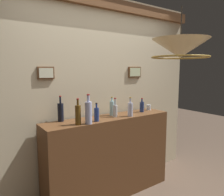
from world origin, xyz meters
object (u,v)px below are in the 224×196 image
object	(u,v)px
liquor_bottle_port	(130,109)
pendant_lamp	(180,49)
liquor_bottle_whiskey	(61,112)
liquor_bottle_vermouth	(142,107)
glass_tumbler_rocks	(149,107)
liquor_bottle_sherry	(88,112)
liquor_bottle_bourbon	(78,114)
liquor_bottle_amaro	(112,108)
liquor_bottle_gin	(97,114)
liquor_bottle_scotch	(115,110)

from	to	relation	value
liquor_bottle_port	pendant_lamp	bearing A→B (deg)	-94.76
liquor_bottle_port	liquor_bottle_whiskey	size ratio (longest dim) A/B	0.83
liquor_bottle_vermouth	glass_tumbler_rocks	distance (m)	0.20
liquor_bottle_sherry	liquor_bottle_whiskey	size ratio (longest dim) A/B	1.10
liquor_bottle_port	liquor_bottle_bourbon	bearing A→B (deg)	179.87
liquor_bottle_amaro	liquor_bottle_bourbon	size ratio (longest dim) A/B	0.85
liquor_bottle_gin	liquor_bottle_vermouth	xyz separation A→B (m)	(0.81, 0.11, -0.01)
liquor_bottle_gin	liquor_bottle_whiskey	xyz separation A→B (m)	(-0.34, 0.24, 0.03)
liquor_bottle_gin	pendant_lamp	world-z (taller)	pendant_lamp
pendant_lamp	liquor_bottle_amaro	bearing A→B (deg)	95.81
liquor_bottle_bourbon	liquor_bottle_amaro	bearing A→B (deg)	17.08
liquor_bottle_amaro	liquor_bottle_whiskey	world-z (taller)	liquor_bottle_whiskey
liquor_bottle_port	liquor_bottle_bourbon	distance (m)	0.74
liquor_bottle_whiskey	liquor_bottle_vermouth	bearing A→B (deg)	-6.38
liquor_bottle_sherry	liquor_bottle_scotch	bearing A→B (deg)	14.67
liquor_bottle_scotch	pendant_lamp	world-z (taller)	pendant_lamp
liquor_bottle_amaro	liquor_bottle_sherry	distance (m)	0.51
liquor_bottle_amaro	liquor_bottle_gin	world-z (taller)	liquor_bottle_amaro
glass_tumbler_rocks	liquor_bottle_amaro	bearing A→B (deg)	-179.96
liquor_bottle_bourbon	liquor_bottle_port	bearing A→B (deg)	-0.13
liquor_bottle_amaro	pendant_lamp	bearing A→B (deg)	-84.19
liquor_bottle_scotch	liquor_bottle_whiskey	xyz separation A→B (m)	(-0.66, 0.17, 0.02)
liquor_bottle_scotch	liquor_bottle_whiskey	world-z (taller)	liquor_bottle_whiskey
liquor_bottle_bourbon	liquor_bottle_vermouth	distance (m)	1.07
pendant_lamp	liquor_bottle_whiskey	bearing A→B (deg)	126.44
liquor_bottle_whiskey	liquor_bottle_port	bearing A→B (deg)	-17.09
liquor_bottle_amaro	liquor_bottle_bourbon	distance (m)	0.60
liquor_bottle_sherry	liquor_bottle_vermouth	size ratio (longest dim) A/B	1.67
liquor_bottle_whiskey	glass_tumbler_rocks	world-z (taller)	liquor_bottle_whiskey
liquor_bottle_bourbon	liquor_bottle_scotch	bearing A→B (deg)	8.65
liquor_bottle_vermouth	liquor_bottle_gin	bearing A→B (deg)	-172.45
liquor_bottle_amaro	liquor_bottle_port	bearing A→B (deg)	-47.44
liquor_bottle_whiskey	liquor_bottle_vermouth	xyz separation A→B (m)	(1.15, -0.13, -0.04)
liquor_bottle_whiskey	liquor_bottle_vermouth	world-z (taller)	liquor_bottle_whiskey
liquor_bottle_vermouth	liquor_bottle_sherry	bearing A→B (deg)	-170.49
liquor_bottle_gin	liquor_bottle_sherry	bearing A→B (deg)	-159.17
liquor_bottle_bourbon	liquor_bottle_sherry	bearing A→B (deg)	-16.10
liquor_bottle_amaro	pendant_lamp	xyz separation A→B (m)	(0.10, -0.96, 0.69)
liquor_bottle_amaro	liquor_bottle_bourbon	bearing A→B (deg)	-162.92
liquor_bottle_amaro	pendant_lamp	distance (m)	1.19
liquor_bottle_gin	liquor_bottle_bourbon	size ratio (longest dim) A/B	0.75
glass_tumbler_rocks	liquor_bottle_sherry	bearing A→B (deg)	-169.53
liquor_bottle_port	liquor_bottle_gin	bearing A→B (deg)	177.65
liquor_bottle_sherry	liquor_bottle_bourbon	distance (m)	0.12
liquor_bottle_whiskey	glass_tumbler_rocks	distance (m)	1.35
liquor_bottle_port	liquor_bottle_vermouth	size ratio (longest dim) A/B	1.26
liquor_bottle_whiskey	pendant_lamp	xyz separation A→B (m)	(0.77, -1.04, 0.68)
liquor_bottle_amaro	liquor_bottle_scotch	bearing A→B (deg)	-98.63
liquor_bottle_port	liquor_bottle_whiskey	distance (m)	0.87
liquor_bottle_amaro	liquor_bottle_scotch	xyz separation A→B (m)	(-0.01, -0.09, -0.01)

